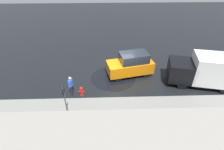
% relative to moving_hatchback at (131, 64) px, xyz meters
% --- Properties ---
extents(ground_plane, '(60.00, 60.00, 0.00)m').
position_rel_moving_hatchback_xyz_m(ground_plane, '(1.00, 0.49, -1.03)').
color(ground_plane, black).
extents(kerb_strip, '(24.00, 3.20, 0.04)m').
position_rel_moving_hatchback_xyz_m(kerb_strip, '(1.00, 4.69, -1.01)').
color(kerb_strip, slate).
rests_on(kerb_strip, ground).
extents(moving_hatchback, '(4.17, 2.50, 2.06)m').
position_rel_moving_hatchback_xyz_m(moving_hatchback, '(0.00, 0.00, 0.00)').
color(moving_hatchback, orange).
rests_on(moving_hatchback, ground).
extents(delivery_truck, '(5.71, 3.24, 2.60)m').
position_rel_moving_hatchback_xyz_m(delivery_truck, '(-5.74, 1.66, 0.35)').
color(delivery_truck, black).
rests_on(delivery_truck, ground).
extents(fire_hydrant, '(0.42, 0.31, 0.80)m').
position_rel_moving_hatchback_xyz_m(fire_hydrant, '(4.01, 2.76, -0.63)').
color(fire_hydrant, red).
rests_on(fire_hydrant, ground).
extents(pedestrian, '(0.30, 0.56, 1.62)m').
position_rel_moving_hatchback_xyz_m(pedestrian, '(4.75, 2.61, -0.07)').
color(pedestrian, blue).
rests_on(pedestrian, ground).
extents(metal_railing, '(11.39, 0.04, 1.05)m').
position_rel_moving_hatchback_xyz_m(metal_railing, '(-0.03, 6.22, -0.29)').
color(metal_railing, '#B7BABF').
rests_on(metal_railing, ground).
extents(sign_post, '(0.07, 0.44, 2.40)m').
position_rel_moving_hatchback_xyz_m(sign_post, '(4.68, 4.84, 0.55)').
color(sign_post, '#4C4C51').
rests_on(sign_post, ground).
extents(puddle_patch, '(3.89, 3.89, 0.01)m').
position_rel_moving_hatchback_xyz_m(puddle_patch, '(1.56, 0.48, -1.02)').
color(puddle_patch, black).
rests_on(puddle_patch, ground).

